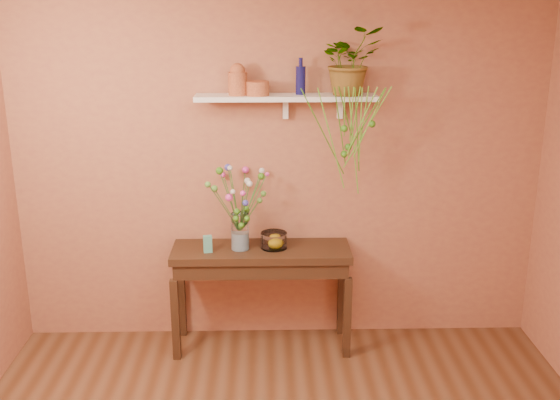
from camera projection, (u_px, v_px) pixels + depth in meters
The scene contains 13 objects.
room at pixel (288, 276), 2.99m from camera, with size 4.04×4.04×2.70m.
sideboard at pixel (261, 263), 4.87m from camera, with size 1.33×0.43×0.81m.
wall_shelf at pixel (287, 98), 4.62m from camera, with size 1.30×0.24×0.19m.
terracotta_jug at pixel (238, 80), 4.56m from camera, with size 0.17×0.17×0.23m.
terracotta_pot at pixel (258, 88), 4.57m from camera, with size 0.16×0.16×0.10m, color #BD6335.
blue_bottle at pixel (301, 80), 4.60m from camera, with size 0.08×0.08×0.26m.
spider_plant at pixel (350, 61), 4.53m from camera, with size 0.43×0.37×0.48m, color #366F16.
plant_fronds at pixel (352, 132), 4.53m from camera, with size 0.64×0.21×0.80m.
glass_vase at pixel (240, 234), 4.79m from camera, with size 0.13×0.13×0.28m.
bouquet at pixel (239, 191), 4.69m from camera, with size 0.45×0.47×0.49m.
glass_bowl at pixel (274, 241), 4.83m from camera, with size 0.20×0.20×0.12m.
lemon at pixel (275, 242), 4.82m from camera, with size 0.08×0.08×0.08m, color yellow.
carton at pixel (208, 244), 4.74m from camera, with size 0.06×0.05×0.12m, color teal.
Camera 1 is at (-0.10, -2.76, 2.55)m, focal length 41.48 mm.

